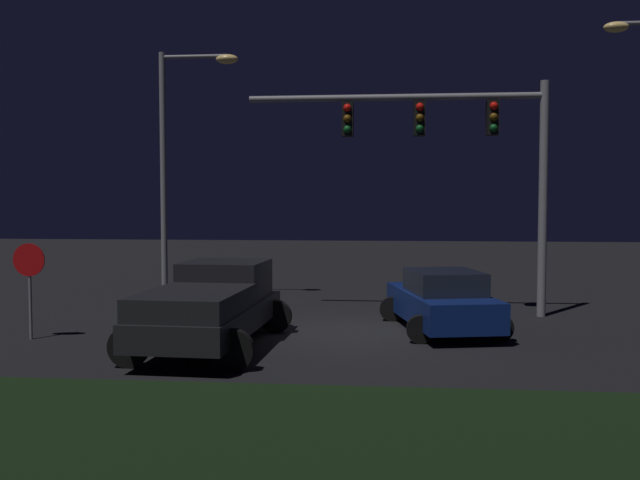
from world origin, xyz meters
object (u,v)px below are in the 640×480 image
at_px(pickup_truck, 213,301).
at_px(street_lamp_left, 179,145).
at_px(traffic_signal_gantry, 454,140).
at_px(stop_sign, 29,272).
at_px(car_sedan, 442,301).

bearing_deg(pickup_truck, street_lamp_left, 24.89).
bearing_deg(traffic_signal_gantry, stop_sign, -156.11).
bearing_deg(stop_sign, street_lamp_left, 75.99).
bearing_deg(pickup_truck, traffic_signal_gantry, -46.76).
height_order(traffic_signal_gantry, street_lamp_left, street_lamp_left).
xyz_separation_m(traffic_signal_gantry, street_lamp_left, (-8.44, 2.01, 0.09)).
xyz_separation_m(pickup_truck, stop_sign, (-4.41, 0.38, 0.56)).
relative_size(traffic_signal_gantry, street_lamp_left, 1.05).
height_order(pickup_truck, street_lamp_left, street_lamp_left).
relative_size(car_sedan, traffic_signal_gantry, 0.56).
height_order(pickup_truck, car_sedan, pickup_truck).
distance_m(car_sedan, street_lamp_left, 10.07).
bearing_deg(traffic_signal_gantry, car_sedan, -101.03).
height_order(street_lamp_left, stop_sign, street_lamp_left).
bearing_deg(car_sedan, street_lamp_left, 48.61).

